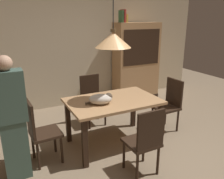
% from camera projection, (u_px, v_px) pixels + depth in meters
% --- Properties ---
extents(ground, '(10.00, 10.00, 0.00)m').
position_uv_depth(ground, '(139.00, 159.00, 3.35)').
color(ground, '#847056').
extents(back_wall, '(6.40, 0.10, 2.90)m').
position_uv_depth(back_wall, '(76.00, 41.00, 5.17)').
color(back_wall, beige).
rests_on(back_wall, ground).
extents(dining_table, '(1.40, 0.90, 0.75)m').
position_uv_depth(dining_table, '(113.00, 106.00, 3.58)').
color(dining_table, tan).
rests_on(dining_table, ground).
extents(chair_near_front, '(0.41, 0.41, 0.93)m').
position_uv_depth(chair_near_front, '(145.00, 139.00, 2.88)').
color(chair_near_front, black).
rests_on(chair_near_front, ground).
extents(chair_far_back, '(0.41, 0.41, 0.93)m').
position_uv_depth(chair_far_back, '(92.00, 97.00, 4.37)').
color(chair_far_back, black).
rests_on(chair_far_back, ground).
extents(chair_right_side, '(0.42, 0.42, 0.93)m').
position_uv_depth(chair_right_side, '(169.00, 103.00, 4.11)').
color(chair_right_side, black).
rests_on(chair_right_side, ground).
extents(chair_left_side, '(0.42, 0.42, 0.93)m').
position_uv_depth(chair_left_side, '(39.00, 129.00, 3.14)').
color(chair_left_side, black).
rests_on(chair_left_side, ground).
extents(cat_sleeping, '(0.41, 0.32, 0.16)m').
position_uv_depth(cat_sleeping, '(101.00, 99.00, 3.37)').
color(cat_sleeping, beige).
rests_on(cat_sleeping, dining_table).
extents(pendant_lamp, '(0.52, 0.52, 1.30)m').
position_uv_depth(pendant_lamp, '(113.00, 40.00, 3.28)').
color(pendant_lamp, '#E0A86B').
extents(hutch_bookcase, '(1.12, 0.45, 1.85)m').
position_uv_depth(hutch_bookcase, '(136.00, 63.00, 5.65)').
color(hutch_bookcase, tan).
rests_on(hutch_bookcase, ground).
extents(book_green_slim, '(0.03, 0.20, 0.26)m').
position_uv_depth(book_green_slim, '(121.00, 16.00, 5.14)').
color(book_green_slim, '#427A4C').
rests_on(book_green_slim, hutch_bookcase).
extents(book_red_tall, '(0.04, 0.22, 0.28)m').
position_uv_depth(book_red_tall, '(123.00, 16.00, 5.16)').
color(book_red_tall, '#B73833').
rests_on(book_red_tall, hutch_bookcase).
extents(book_yellow_short, '(0.04, 0.20, 0.18)m').
position_uv_depth(book_yellow_short, '(125.00, 18.00, 5.20)').
color(book_yellow_short, gold).
rests_on(book_yellow_short, hutch_bookcase).
extents(person_standing, '(0.36, 0.22, 1.57)m').
position_uv_depth(person_standing, '(12.00, 120.00, 2.76)').
color(person_standing, '#3D564C').
rests_on(person_standing, ground).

